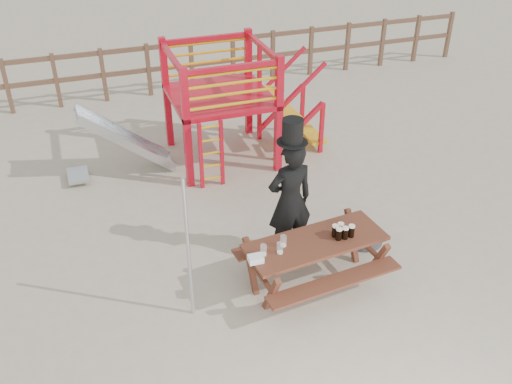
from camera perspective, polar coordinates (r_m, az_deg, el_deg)
name	(u,v)px	position (r m, az deg, el deg)	size (l,w,h in m)	color
ground	(284,278)	(7.82, 2.79, -8.62)	(60.00, 60.00, 0.00)	#B4A48C
back_fence	(170,62)	(13.40, -8.60, 12.77)	(15.09, 0.09, 1.20)	brown
playground_fort	(216,104)	(10.19, -3.98, 8.77)	(4.71, 1.84, 2.10)	#B90C1E
picnic_table	(315,257)	(7.49, 5.90, -6.45)	(1.95, 1.44, 0.71)	brown
man_with_hat	(290,198)	(7.71, 3.43, -0.59)	(0.68, 0.47, 2.10)	black
metal_pole	(188,251)	(6.73, -6.77, -5.86)	(0.04, 0.04, 1.97)	#B2B2B7
parasol_base	(363,237)	(8.58, 10.63, -4.41)	(0.59, 0.59, 0.25)	#36373B
paper_bag	(256,259)	(6.94, -0.04, -6.70)	(0.18, 0.14, 0.08)	white
stout_pints	(342,231)	(7.39, 8.61, -3.92)	(0.28, 0.18, 0.17)	black
empty_glasses	(276,247)	(7.08, 1.98, -5.49)	(0.38, 0.20, 0.15)	silver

